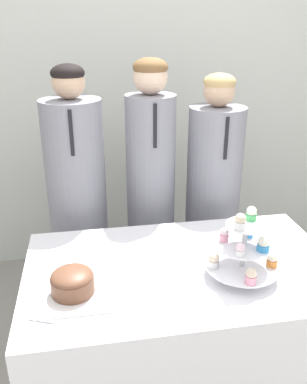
# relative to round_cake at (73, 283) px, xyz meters

# --- Properties ---
(wall_back) EXTENTS (9.00, 0.06, 2.70)m
(wall_back) POSITION_rel_round_cake_xyz_m (0.45, 1.55, 0.56)
(wall_back) COLOR silver
(wall_back) RESTS_ON ground_plane
(table) EXTENTS (1.30, 0.78, 0.74)m
(table) POSITION_rel_round_cake_xyz_m (0.45, 0.11, -0.42)
(table) COLOR white
(table) RESTS_ON ground_plane
(round_cake) EXTENTS (0.27, 0.27, 0.11)m
(round_cake) POSITION_rel_round_cake_xyz_m (0.00, 0.00, 0.00)
(round_cake) COLOR white
(round_cake) RESTS_ON table
(cake_knife) EXTENTS (0.28, 0.13, 0.01)m
(cake_knife) POSITION_rel_round_cake_xyz_m (-0.06, -0.15, -0.05)
(cake_knife) COLOR silver
(cake_knife) RESTS_ON table
(cupcake_stand) EXTENTS (0.29, 0.29, 0.29)m
(cupcake_stand) POSITION_rel_round_cake_xyz_m (0.66, 0.00, 0.08)
(cupcake_stand) COLOR silver
(cupcake_stand) RESTS_ON table
(student_0) EXTENTS (0.31, 0.32, 1.50)m
(student_0) POSITION_rel_round_cake_xyz_m (0.02, 0.77, -0.09)
(student_0) COLOR gray
(student_0) RESTS_ON ground_plane
(student_1) EXTENTS (0.27, 0.27, 1.52)m
(student_1) POSITION_rel_round_cake_xyz_m (0.42, 0.77, -0.06)
(student_1) COLOR gray
(student_1) RESTS_ON ground_plane
(student_2) EXTENTS (0.31, 0.31, 1.44)m
(student_2) POSITION_rel_round_cake_xyz_m (0.78, 0.77, -0.12)
(student_2) COLOR gray
(student_2) RESTS_ON ground_plane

